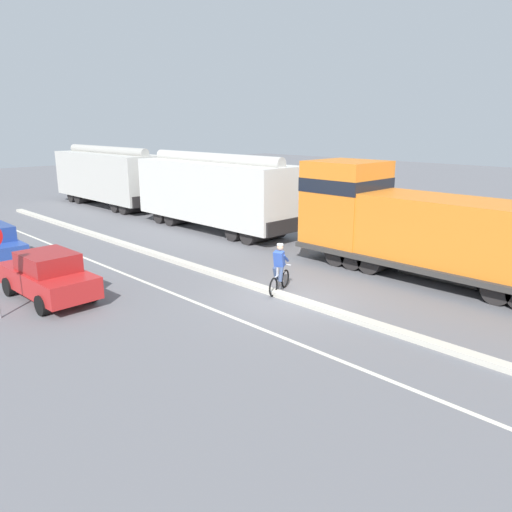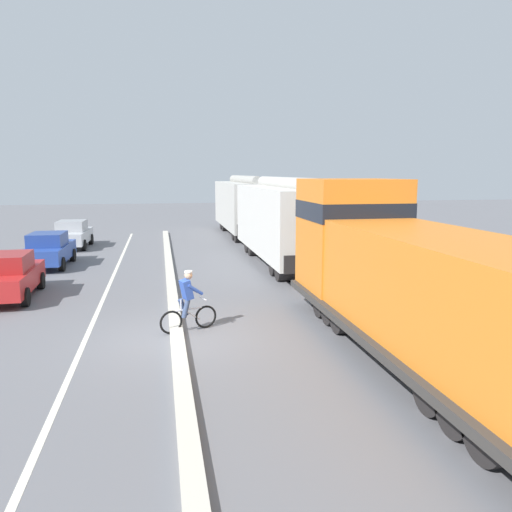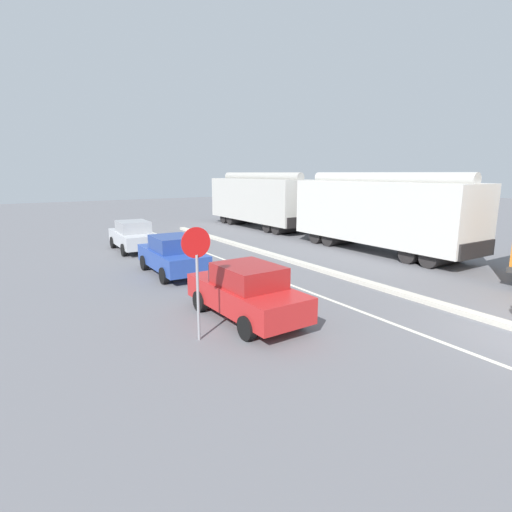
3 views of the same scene
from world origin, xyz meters
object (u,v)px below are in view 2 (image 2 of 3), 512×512
parked_car_blue (49,250)px  cyclist (188,303)px  locomotive (404,280)px  hopper_car_lead (284,221)px  hopper_car_middle (244,206)px  parked_car_silver (73,234)px  parked_car_red (8,276)px

parked_car_blue → cyclist: 12.46m
locomotive → hopper_car_lead: bearing=90.0°
hopper_car_middle → parked_car_silver: (-10.92, -4.19, -1.26)m
parked_car_red → cyclist: 7.73m
parked_car_silver → cyclist: (5.77, -17.04, 0.00)m
hopper_car_lead → cyclist: (-5.16, -9.63, -1.26)m
parked_car_silver → cyclist: bearing=-71.3°
hopper_car_middle → parked_car_silver: hopper_car_middle is taller
parked_car_blue → hopper_car_middle: bearing=42.9°
locomotive → parked_car_blue: locomotive is taller
parked_car_red → parked_car_blue: 6.12m
hopper_car_lead → hopper_car_middle: bearing=90.0°
hopper_car_lead → hopper_car_middle: same height
locomotive → parked_car_silver: 22.43m
hopper_car_middle → locomotive: bearing=-90.0°
parked_car_blue → cyclist: (5.87, -10.99, 0.00)m
hopper_car_middle → hopper_car_lead: bearing=-90.0°
locomotive → hopper_car_lead: 12.16m
hopper_car_middle → parked_car_red: size_ratio=2.49×
parked_car_silver → parked_car_blue: bearing=-90.9°
parked_car_blue → parked_car_silver: same height
parked_car_blue → parked_car_red: bearing=-91.2°
hopper_car_lead → parked_car_red: (-11.15, -4.75, -1.26)m
hopper_car_lead → parked_car_red: hopper_car_lead is taller
locomotive → cyclist: size_ratio=6.77×
locomotive → parked_car_red: (-11.15, 7.41, -0.98)m
parked_car_red → parked_car_blue: same height
locomotive → cyclist: 5.83m
parked_car_red → parked_car_blue: bearing=88.8°
hopper_car_lead → parked_car_red: bearing=-156.9°
cyclist → locomotive: bearing=-26.1°
locomotive → parked_car_silver: bearing=119.2°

